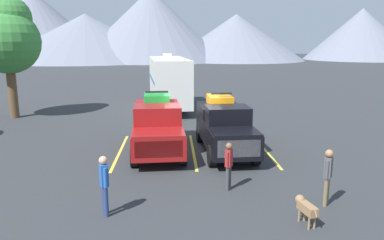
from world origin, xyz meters
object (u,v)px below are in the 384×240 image
person_a (328,174)px  pickup_truck_b (224,126)px  person_b (229,163)px  person_c (104,182)px  camper_trailer_a (169,81)px  dog (305,207)px  pickup_truck_a (157,125)px

person_a → pickup_truck_b: bearing=111.6°
person_b → person_c: bearing=-155.8°
camper_trailer_a → person_b: size_ratio=5.50×
person_c → dog: bearing=-7.8°
pickup_truck_a → person_a: (5.26, -5.98, -0.19)m
pickup_truck_b → person_c: 7.45m
pickup_truck_a → pickup_truck_b: (2.96, -0.17, -0.03)m
person_a → person_c: 6.51m
person_b → dog: (1.72, -2.42, -0.45)m
person_a → dog: (-1.03, -1.10, -0.52)m
person_c → dog: person_c is taller
person_a → dog: person_a is taller
pickup_truck_b → pickup_truck_a: bearing=176.6°
dog → person_b: bearing=125.4°
dog → person_c: bearing=172.2°
pickup_truck_b → camper_trailer_a: camper_trailer_a is taller
pickup_truck_b → dog: bearing=-79.6°
pickup_truck_a → person_b: pickup_truck_a is taller
pickup_truck_a → camper_trailer_a: size_ratio=0.64×
person_a → person_b: person_a is taller
pickup_truck_a → person_b: bearing=-61.6°
pickup_truck_b → person_c: (-4.20, -6.15, -0.15)m
pickup_truck_b → person_c: size_ratio=3.16×
person_a → dog: bearing=-133.2°
pickup_truck_a → pickup_truck_b: bearing=-3.4°
dog → person_a: bearing=46.8°
camper_trailer_a → person_b: camper_trailer_a is taller
person_b → dog: 3.01m
person_a → person_c: size_ratio=0.99×
pickup_truck_a → pickup_truck_b: size_ratio=1.02×
pickup_truck_a → person_c: pickup_truck_a is taller
person_b → camper_trailer_a: bearing=98.0°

